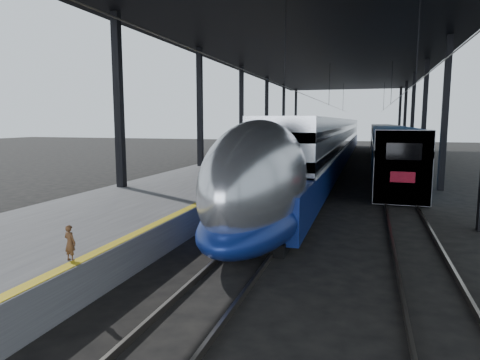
% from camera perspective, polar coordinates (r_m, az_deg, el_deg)
% --- Properties ---
extents(ground, '(160.00, 160.00, 0.00)m').
position_cam_1_polar(ground, '(14.34, -6.16, -8.78)').
color(ground, black).
rests_on(ground, ground).
extents(platform, '(6.00, 80.00, 1.00)m').
position_cam_1_polar(platform, '(34.02, 1.50, 1.78)').
color(platform, '#4C4C4F').
rests_on(platform, ground).
extents(yellow_strip, '(0.30, 80.00, 0.01)m').
position_cam_1_polar(yellow_strip, '(33.35, 6.16, 2.49)').
color(yellow_strip, gold).
rests_on(yellow_strip, platform).
extents(rails, '(6.52, 80.00, 0.16)m').
position_cam_1_polar(rails, '(32.90, 15.07, 0.57)').
color(rails, slate).
rests_on(rails, ground).
extents(canopy, '(18.00, 75.00, 9.47)m').
position_cam_1_polar(canopy, '(33.21, 10.97, 16.41)').
color(canopy, black).
rests_on(canopy, ground).
extents(tgv_train, '(3.00, 65.20, 4.30)m').
position_cam_1_polar(tgv_train, '(41.16, 12.04, 4.77)').
color(tgv_train, '#B8BBC0').
rests_on(tgv_train, ground).
extents(second_train, '(2.67, 56.05, 3.68)m').
position_cam_1_polar(second_train, '(48.93, 18.68, 4.83)').
color(second_train, '#164A8F').
rests_on(second_train, ground).
extents(child, '(0.32, 0.24, 0.81)m').
position_cam_1_polar(child, '(10.34, -21.73, -7.79)').
color(child, '#482C18').
rests_on(child, platform).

